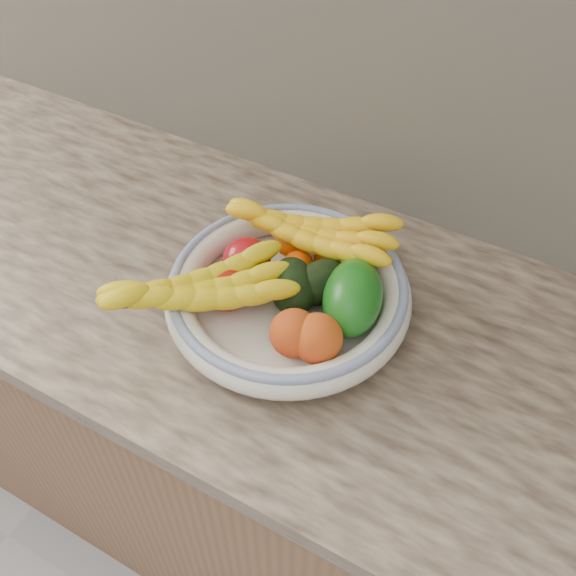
# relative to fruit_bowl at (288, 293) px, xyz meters

# --- Properties ---
(kitchen_counter) EXTENTS (2.44, 0.66, 1.40)m
(kitchen_counter) POSITION_rel_fruit_bowl_xyz_m (0.00, 0.03, -0.48)
(kitchen_counter) COLOR brown
(kitchen_counter) RESTS_ON ground
(fruit_bowl) EXTENTS (0.39, 0.39, 0.08)m
(fruit_bowl) POSITION_rel_fruit_bowl_xyz_m (0.00, 0.00, 0.00)
(fruit_bowl) COLOR silver
(fruit_bowl) RESTS_ON kitchen_counter
(clementine_back_left) EXTENTS (0.07, 0.07, 0.05)m
(clementine_back_left) POSITION_rel_fruit_bowl_xyz_m (-0.05, 0.10, 0.01)
(clementine_back_left) COLOR orange
(clementine_back_left) RESTS_ON fruit_bowl
(clementine_back_right) EXTENTS (0.06, 0.06, 0.04)m
(clementine_back_right) POSITION_rel_fruit_bowl_xyz_m (0.02, 0.10, 0.01)
(clementine_back_right) COLOR #E15904
(clementine_back_right) RESTS_ON fruit_bowl
(clementine_back_mid) EXTENTS (0.05, 0.05, 0.05)m
(clementine_back_mid) POSITION_rel_fruit_bowl_xyz_m (-0.01, 0.06, 0.01)
(clementine_back_mid) COLOR #E24F04
(clementine_back_mid) RESTS_ON fruit_bowl
(tomato_left) EXTENTS (0.09, 0.09, 0.07)m
(tomato_left) POSITION_rel_fruit_bowl_xyz_m (-0.09, 0.02, 0.01)
(tomato_left) COLOR #9F0C14
(tomato_left) RESTS_ON fruit_bowl
(tomato_near_left) EXTENTS (0.10, 0.10, 0.07)m
(tomato_near_left) POSITION_rel_fruit_bowl_xyz_m (-0.08, -0.05, 0.01)
(tomato_near_left) COLOR #B31509
(tomato_near_left) RESTS_ON fruit_bowl
(avocado_center) EXTENTS (0.12, 0.13, 0.07)m
(avocado_center) POSITION_rel_fruit_bowl_xyz_m (0.01, 0.00, 0.02)
(avocado_center) COLOR black
(avocado_center) RESTS_ON fruit_bowl
(avocado_right) EXTENTS (0.11, 0.12, 0.07)m
(avocado_right) POSITION_rel_fruit_bowl_xyz_m (0.04, 0.03, 0.02)
(avocado_right) COLOR black
(avocado_right) RESTS_ON fruit_bowl
(green_mango) EXTENTS (0.15, 0.17, 0.12)m
(green_mango) POSITION_rel_fruit_bowl_xyz_m (0.10, 0.02, 0.03)
(green_mango) COLOR #0F5410
(green_mango) RESTS_ON fruit_bowl
(peach_front) EXTENTS (0.10, 0.10, 0.07)m
(peach_front) POSITION_rel_fruit_bowl_xyz_m (0.05, -0.08, 0.02)
(peach_front) COLOR orange
(peach_front) RESTS_ON fruit_bowl
(peach_right) EXTENTS (0.08, 0.08, 0.08)m
(peach_right) POSITION_rel_fruit_bowl_xyz_m (0.09, -0.07, 0.02)
(peach_right) COLOR orange
(peach_right) RESTS_ON fruit_bowl
(banana_bunch_back) EXTENTS (0.32, 0.17, 0.09)m
(banana_bunch_back) POSITION_rel_fruit_bowl_xyz_m (-0.01, 0.10, 0.04)
(banana_bunch_back) COLOR yellow
(banana_bunch_back) RESTS_ON fruit_bowl
(banana_bunch_front) EXTENTS (0.30, 0.31, 0.09)m
(banana_bunch_front) POSITION_rel_fruit_bowl_xyz_m (-0.10, -0.09, 0.03)
(banana_bunch_front) COLOR yellow
(banana_bunch_front) RESTS_ON fruit_bowl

